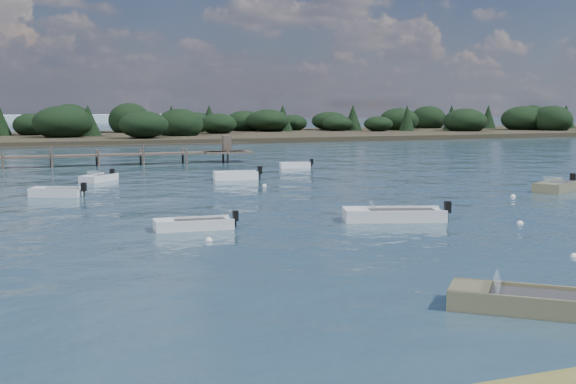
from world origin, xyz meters
name	(u,v)px	position (x,y,z in m)	size (l,w,h in m)	color
ground	(165,155)	(0.00, 60.00, 0.00)	(400.00, 400.00, 0.00)	#192C3A
tender_far_grey_b	(295,166)	(7.94, 38.72, 0.15)	(3.16, 1.61, 1.06)	white
tender_far_white	(236,177)	(-0.21, 30.76, 0.18)	(3.89, 1.83, 1.31)	white
dinghy_mid_grey	(194,226)	(-8.65, 9.65, 0.14)	(4.04, 1.68, 1.01)	silver
dinghy_mid_white_a	(393,217)	(1.50, 8.58, 0.17)	(5.54, 3.42, 1.28)	silver
dinghy_near_olive	(534,305)	(-2.74, -7.21, 0.16)	(4.73, 4.43, 1.25)	#716C4B
dinghy_mid_white_b	(559,188)	(18.52, 15.96, 0.17)	(5.16, 3.92, 1.31)	#716C4B
dinghy_extra_a	(99,179)	(-10.45, 33.23, 0.15)	(3.20, 3.34, 1.10)	silver
tender_far_grey	(56,194)	(-14.04, 24.74, 0.16)	(3.59, 2.53, 1.16)	silver
buoy_a	(512,289)	(-1.71, -4.93, 0.00)	(0.32, 0.32, 0.32)	silver
buoy_b	(520,224)	(6.87, 5.42, 0.00)	(0.32, 0.32, 0.32)	silver
buoy_c	(209,241)	(-8.73, 6.49, 0.00)	(0.32, 0.32, 0.32)	silver
buoy_e	(264,186)	(0.40, 25.60, 0.00)	(0.32, 0.32, 0.32)	silver
buoy_extra_a	(574,257)	(3.68, -1.81, 0.00)	(0.32, 0.32, 0.32)	silver
buoy_extra_b	(513,197)	(13.33, 14.19, 0.00)	(0.32, 0.32, 0.32)	silver
far_headland	(259,126)	(25.00, 100.00, 1.96)	(190.00, 40.00, 5.80)	black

